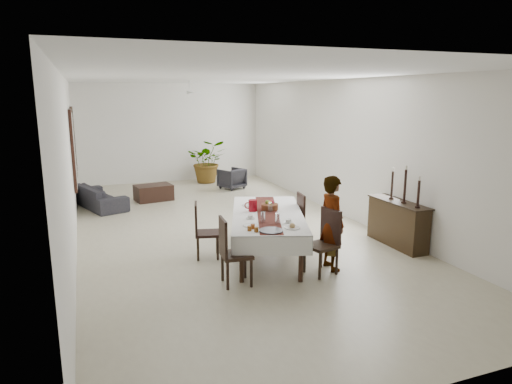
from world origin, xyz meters
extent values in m
cube|color=beige|center=(0.00, 0.00, 0.00)|extent=(6.00, 12.00, 0.00)
cube|color=white|center=(0.00, 0.00, 3.20)|extent=(6.00, 12.00, 0.02)
cube|color=white|center=(0.00, 6.00, 1.60)|extent=(6.00, 0.02, 3.20)
cube|color=white|center=(0.00, -6.00, 1.60)|extent=(6.00, 0.02, 3.20)
cube|color=white|center=(-3.00, 0.00, 1.60)|extent=(0.02, 12.00, 3.20)
cube|color=white|center=(3.00, 0.00, 1.60)|extent=(0.02, 12.00, 3.20)
cube|color=black|center=(0.23, -1.88, 0.75)|extent=(1.81, 2.70, 0.05)
cylinder|color=black|center=(-0.60, -2.85, 0.36)|extent=(0.09, 0.09, 0.73)
cylinder|color=black|center=(0.27, -3.15, 0.36)|extent=(0.09, 0.09, 0.73)
cylinder|color=black|center=(0.19, -0.61, 0.36)|extent=(0.09, 0.09, 0.73)
cylinder|color=black|center=(1.05, -0.92, 0.36)|extent=(0.09, 0.09, 0.73)
cube|color=white|center=(0.23, -1.88, 0.78)|extent=(2.05, 2.94, 0.01)
cube|color=white|center=(-0.34, -1.68, 0.63)|extent=(0.90, 2.53, 0.31)
cube|color=silver|center=(0.80, -2.08, 0.63)|extent=(0.90, 2.53, 0.31)
cube|color=white|center=(-0.22, -3.14, 0.63)|extent=(1.16, 0.42, 0.31)
cube|color=white|center=(0.67, -0.62, 0.63)|extent=(1.16, 0.42, 0.31)
cube|color=#5E231A|center=(0.23, -1.88, 0.79)|extent=(1.21, 2.57, 0.00)
cylinder|color=maroon|center=(0.04, -1.65, 0.89)|extent=(0.20, 0.20, 0.21)
torus|color=maroon|center=(-0.05, -1.62, 0.89)|extent=(0.12, 0.06, 0.12)
cylinder|color=white|center=(0.12, -2.56, 0.88)|extent=(0.07, 0.07, 0.18)
cylinder|color=silver|center=(-0.06, -2.39, 0.88)|extent=(0.07, 0.07, 0.18)
cylinder|color=white|center=(0.29, -1.85, 0.88)|extent=(0.07, 0.07, 0.18)
cylinder|color=silver|center=(0.32, -2.57, 0.82)|extent=(0.09, 0.09, 0.06)
cylinder|color=white|center=(0.32, -2.57, 0.80)|extent=(0.16, 0.16, 0.01)
cylinder|color=silver|center=(-0.19, -2.12, 0.82)|extent=(0.09, 0.09, 0.06)
cylinder|color=silver|center=(-0.19, -2.12, 0.80)|extent=(0.16, 0.16, 0.01)
cylinder|color=silver|center=(0.24, -2.88, 0.80)|extent=(0.25, 0.25, 0.02)
sphere|color=tan|center=(0.24, -2.88, 0.83)|extent=(0.09, 0.09, 0.09)
cylinder|color=silver|center=(-0.32, -2.51, 0.80)|extent=(0.25, 0.25, 0.02)
cylinder|color=silver|center=(0.11, -1.23, 0.80)|extent=(0.25, 0.25, 0.02)
cylinder|color=#38383C|center=(-0.13, -2.91, 0.80)|extent=(0.37, 0.37, 0.02)
cylinder|color=brown|center=(-0.36, -2.86, 0.83)|extent=(0.07, 0.07, 0.08)
cylinder|color=brown|center=(-0.44, -2.77, 0.83)|extent=(0.07, 0.07, 0.08)
cylinder|color=#8F4114|center=(-0.35, -2.69, 0.83)|extent=(0.07, 0.07, 0.08)
cylinder|color=brown|center=(0.36, -1.65, 0.84)|extent=(0.31, 0.31, 0.10)
sphere|color=maroon|center=(0.40, -1.65, 0.92)|extent=(0.09, 0.09, 0.09)
sphere|color=#4F7423|center=(0.34, -1.61, 0.92)|extent=(0.08, 0.08, 0.08)
sphere|color=gold|center=(0.35, -1.70, 0.92)|extent=(0.09, 0.09, 0.09)
cube|color=black|center=(0.72, -2.97, 0.47)|extent=(0.54, 0.54, 0.05)
cylinder|color=black|center=(0.94, -3.10, 0.22)|extent=(0.05, 0.05, 0.44)
cylinder|color=black|center=(0.85, -2.74, 0.22)|extent=(0.05, 0.05, 0.44)
cylinder|color=black|center=(0.58, -3.19, 0.22)|extent=(0.05, 0.05, 0.44)
cylinder|color=black|center=(0.49, -2.83, 0.22)|extent=(0.05, 0.05, 0.44)
cube|color=black|center=(0.91, -2.92, 0.77)|extent=(0.15, 0.44, 0.57)
cube|color=black|center=(0.80, -1.62, 0.46)|extent=(0.50, 0.50, 0.05)
cylinder|color=black|center=(0.95, -1.83, 0.22)|extent=(0.05, 0.05, 0.43)
cylinder|color=black|center=(1.01, -1.47, 0.22)|extent=(0.05, 0.05, 0.43)
cylinder|color=black|center=(0.60, -1.77, 0.22)|extent=(0.05, 0.05, 0.43)
cylinder|color=black|center=(0.66, -1.42, 0.22)|extent=(0.05, 0.05, 0.43)
cube|color=black|center=(1.00, -1.65, 0.76)|extent=(0.11, 0.44, 0.56)
cube|color=black|center=(-0.69, -2.88, 0.47)|extent=(0.48, 0.48, 0.05)
cylinder|color=black|center=(-0.86, -2.68, 0.22)|extent=(0.05, 0.05, 0.44)
cylinder|color=black|center=(-0.89, -3.04, 0.22)|extent=(0.05, 0.05, 0.44)
cylinder|color=black|center=(-0.49, -2.71, 0.22)|extent=(0.05, 0.05, 0.44)
cylinder|color=black|center=(-0.52, -3.07, 0.22)|extent=(0.05, 0.05, 0.44)
cube|color=black|center=(-0.89, -2.86, 0.77)|extent=(0.08, 0.45, 0.57)
cube|color=black|center=(-0.80, -1.57, 0.44)|extent=(0.51, 0.51, 0.05)
cylinder|color=black|center=(-0.92, -1.37, 0.21)|extent=(0.05, 0.05, 0.42)
cylinder|color=black|center=(-1.01, -1.70, 0.21)|extent=(0.05, 0.05, 0.42)
cylinder|color=black|center=(-0.59, -1.45, 0.21)|extent=(0.05, 0.05, 0.42)
cylinder|color=black|center=(-0.67, -1.78, 0.21)|extent=(0.05, 0.05, 0.42)
cube|color=black|center=(-0.98, -1.53, 0.73)|extent=(0.14, 0.42, 0.54)
imported|color=gray|center=(0.98, -2.83, 0.79)|extent=(0.38, 0.58, 1.58)
cube|color=black|center=(2.78, -2.23, 0.42)|extent=(0.37, 1.40, 0.84)
cube|color=black|center=(2.78, -2.23, 0.85)|extent=(0.41, 1.45, 0.03)
cylinder|color=black|center=(2.78, -2.74, 0.88)|extent=(0.09, 0.09, 0.03)
cylinder|color=black|center=(2.78, -2.74, 1.13)|extent=(0.05, 0.05, 0.47)
cylinder|color=beige|center=(2.78, -2.74, 1.40)|extent=(0.03, 0.03, 0.07)
cylinder|color=black|center=(2.78, -2.37, 0.88)|extent=(0.09, 0.09, 0.03)
cylinder|color=black|center=(2.78, -2.37, 1.20)|extent=(0.05, 0.05, 0.61)
cylinder|color=beige|center=(2.78, -2.37, 1.54)|extent=(0.03, 0.03, 0.07)
cylinder|color=black|center=(2.78, -2.00, 0.88)|extent=(0.09, 0.09, 0.03)
cylinder|color=black|center=(2.78, -2.00, 1.15)|extent=(0.05, 0.05, 0.51)
cylinder|color=white|center=(2.78, -2.00, 1.44)|extent=(0.03, 0.03, 0.07)
imported|color=#2A282E|center=(-2.43, 2.99, 0.28)|extent=(1.34, 2.07, 0.56)
imported|color=#28262B|center=(1.48, 4.05, 0.32)|extent=(0.90, 0.91, 0.63)
cube|color=black|center=(-1.02, 3.30, 0.21)|extent=(1.06, 0.79, 0.43)
imported|color=#285923|center=(1.06, 5.32, 0.70)|extent=(1.50, 1.38, 1.41)
cube|color=black|center=(-2.96, 2.20, 1.60)|extent=(0.06, 1.05, 1.85)
cube|color=white|center=(-2.92, 2.20, 1.60)|extent=(0.01, 0.90, 1.70)
cube|color=black|center=(-2.96, 4.30, 1.60)|extent=(0.06, 1.05, 1.85)
cube|color=silver|center=(-2.92, 4.30, 1.60)|extent=(0.01, 0.90, 1.70)
cylinder|color=white|center=(0.00, 3.00, 3.10)|extent=(0.04, 0.04, 0.20)
cylinder|color=silver|center=(0.00, 3.00, 2.90)|extent=(0.16, 0.16, 0.08)
cube|color=white|center=(0.00, 3.35, 2.90)|extent=(0.10, 0.55, 0.01)
cube|color=white|center=(0.00, 2.65, 2.90)|extent=(0.10, 0.55, 0.01)
cube|color=white|center=(0.35, 3.00, 2.90)|extent=(0.55, 0.10, 0.01)
cube|color=white|center=(-0.35, 3.00, 2.90)|extent=(0.55, 0.10, 0.01)
camera|label=1|loc=(-2.75, -9.11, 2.86)|focal=32.00mm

